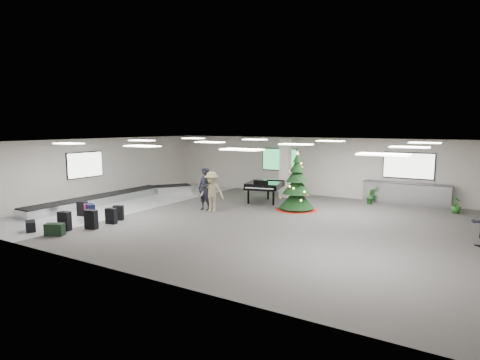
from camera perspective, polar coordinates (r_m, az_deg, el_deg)
The scene contains 19 objects.
ground at distance 16.67m, azimuth 1.41°, elevation -5.59°, with size 18.00×18.00×0.00m, color #3D3A37.
room_envelope at distance 17.06m, azimuth 1.44°, elevation 2.65°, with size 18.02×14.02×3.21m.
baggage_carousel at distance 21.48m, azimuth -17.19°, elevation -2.36°, with size 2.28×9.71×0.43m.
service_counter at distance 21.22m, azimuth 22.53°, elevation -1.81°, with size 4.05×0.65×1.08m.
suitcase_0 at distance 16.18m, azimuth -23.68°, elevation -5.37°, with size 0.50×0.34×0.72m.
suitcase_1 at distance 16.05m, azimuth -20.41°, elevation -5.28°, with size 0.50×0.33×0.74m.
pink_suitcase at distance 17.60m, azimuth -20.64°, elevation -4.29°, with size 0.45×0.29×0.67m.
suitcase_3 at distance 17.19m, azimuth -16.91°, elevation -4.49°, with size 0.46×0.39×0.62m.
navy_suitcase at distance 17.29m, azimuth -20.48°, elevation -4.38°, with size 0.54×0.45×0.73m.
green_duffel at distance 15.63m, azimuth -24.85°, elevation -6.40°, with size 0.72×0.58×0.45m.
suitcase_7 at distance 16.65m, azimuth -17.85°, elevation -4.89°, with size 0.47×0.32×0.64m.
suitcase_8 at distance 18.46m, azimuth -21.49°, elevation -3.82°, with size 0.47×0.33×0.65m.
black_duffel at distance 16.62m, azimuth -27.64°, elevation -5.84°, with size 0.67×0.57×0.40m.
christmas_tree at distance 18.52m, azimuth 8.07°, elevation -1.38°, with size 1.92×1.92×2.73m.
grand_piano at distance 20.27m, azimuth 3.48°, elevation -0.77°, with size 2.03×2.40×1.20m.
traveler_a at distance 18.33m, azimuth -4.98°, elevation -1.26°, with size 0.72×0.47×1.98m, color black.
traveler_b at distance 18.08m, azimuth -4.05°, elevation -1.64°, with size 1.17×0.67×1.81m, color #8D7A57.
potted_plant_left at distance 20.75m, azimuth 18.09°, elevation -2.22°, with size 0.44×0.35×0.79m, color #15431B.
potted_plant_right at distance 20.11m, azimuth 28.36°, elevation -3.12°, with size 0.43×0.43×0.76m, color #15431B.
Camera 1 is at (8.04, -14.10, 3.82)m, focal length 30.00 mm.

